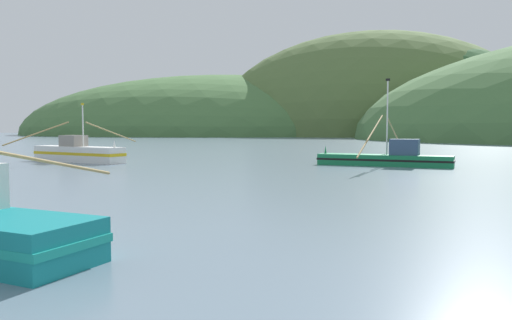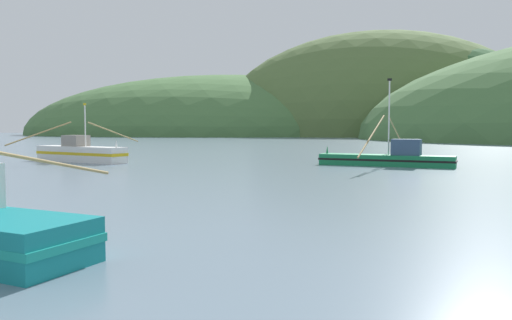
# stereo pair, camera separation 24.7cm
# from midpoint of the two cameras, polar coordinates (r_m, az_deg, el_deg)

# --- Properties ---
(hill_far_center) EXTENTS (140.72, 112.58, 86.65)m
(hill_far_center) POSITION_cam_midpoint_polar(r_m,az_deg,el_deg) (219.45, 13.39, 2.78)
(hill_far_center) COLOR #516B38
(hill_far_center) RESTS_ON ground
(hill_far_left) EXTENTS (95.49, 76.39, 70.59)m
(hill_far_left) POSITION_cam_midpoint_polar(r_m,az_deg,el_deg) (208.50, 19.35, 2.63)
(hill_far_left) COLOR #2D562D
(hill_far_left) RESTS_ON ground
(hill_mid_right) EXTENTS (185.95, 148.76, 54.56)m
(hill_mid_right) POSITION_cam_midpoint_polar(r_m,az_deg,el_deg) (238.42, -3.77, 2.94)
(hill_mid_right) COLOR #47703D
(hill_mid_right) RESTS_ON ground
(fishing_boat_white) EXTENTS (10.48, 13.01, 5.50)m
(fishing_boat_white) POSITION_cam_midpoint_polar(r_m,az_deg,el_deg) (49.76, -19.89, 0.80)
(fishing_boat_white) COLOR white
(fishing_boat_white) RESTS_ON ground
(fishing_boat_green) EXTENTS (11.18, 18.56, 7.32)m
(fishing_boat_green) POSITION_cam_midpoint_polar(r_m,az_deg,el_deg) (43.27, 14.60, 0.24)
(fishing_boat_green) COLOR #197A47
(fishing_boat_green) RESTS_ON ground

